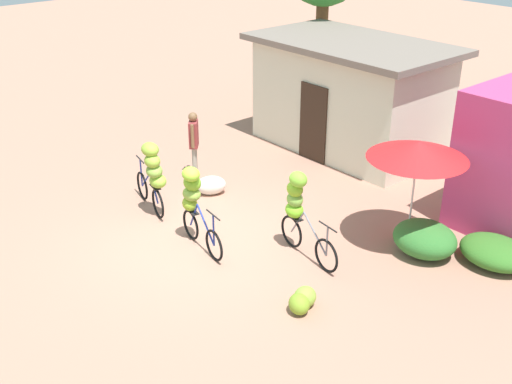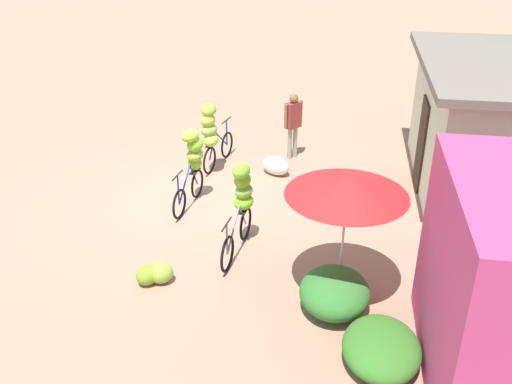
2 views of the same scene
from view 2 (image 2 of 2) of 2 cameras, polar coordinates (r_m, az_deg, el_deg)
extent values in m
plane|color=#A5745F|center=(12.53, -5.63, -0.87)|extent=(60.00, 60.00, 0.00)
cube|color=beige|center=(13.37, 21.89, 5.55)|extent=(4.78, 2.61, 2.74)
cube|color=#72665B|center=(12.95, 23.02, 11.48)|extent=(5.28, 3.11, 0.16)
cube|color=#332319|center=(13.25, 16.04, 4.58)|extent=(0.90, 0.06, 2.00)
ellipsoid|color=#30722E|center=(9.31, 7.79, -9.82)|extent=(1.26, 1.12, 0.66)
ellipsoid|color=#346F25|center=(8.55, 12.31, -14.90)|extent=(1.35, 1.11, 0.52)
cylinder|color=beige|center=(9.25, 8.60, -4.61)|extent=(0.04, 0.04, 2.12)
cone|color=red|center=(8.78, 9.03, 0.70)|extent=(1.91, 1.91, 0.35)
torus|color=black|center=(14.45, -2.89, 4.69)|extent=(0.65, 0.19, 0.66)
torus|color=black|center=(13.61, -4.62, 3.14)|extent=(0.65, 0.19, 0.66)
cylinder|color=navy|center=(13.64, -4.35, 4.55)|extent=(0.38, 0.12, 0.61)
cylinder|color=navy|center=(14.06, -3.47, 5.31)|extent=(0.68, 0.19, 0.61)
cylinder|color=black|center=(14.21, -2.95, 7.11)|extent=(0.49, 0.14, 0.03)
cylinder|color=navy|center=(14.33, -2.92, 5.89)|extent=(0.04, 0.04, 0.65)
cube|color=black|center=(13.55, -4.49, 4.68)|extent=(0.38, 0.22, 0.02)
ellipsoid|color=#8EBE3A|center=(13.41, -4.48, 5.15)|extent=(0.48, 0.41, 0.29)
ellipsoid|color=#7BA43D|center=(13.38, -4.66, 6.14)|extent=(0.53, 0.49, 0.28)
ellipsoid|color=#86AB36|center=(13.31, -4.77, 7.08)|extent=(0.47, 0.41, 0.29)
ellipsoid|color=#85AF33|center=(13.29, -4.71, 8.12)|extent=(0.45, 0.37, 0.29)
torus|color=black|center=(11.79, -7.60, -1.20)|extent=(0.63, 0.14, 0.63)
torus|color=black|center=(12.57, -5.84, 0.83)|extent=(0.63, 0.14, 0.63)
cylinder|color=navy|center=(12.30, -6.20, 1.73)|extent=(0.37, 0.09, 0.62)
cylinder|color=navy|center=(11.90, -7.08, 0.76)|extent=(0.65, 0.13, 0.62)
cylinder|color=black|center=(11.49, -7.80, 1.66)|extent=(0.50, 0.10, 0.03)
cylinder|color=navy|center=(11.64, -7.70, 0.21)|extent=(0.04, 0.04, 0.65)
cube|color=black|center=(12.34, -6.08, 2.06)|extent=(0.38, 0.19, 0.02)
ellipsoid|color=#8DB52B|center=(12.32, -6.08, 2.82)|extent=(0.41, 0.36, 0.29)
ellipsoid|color=#85A93D|center=(12.19, -6.06, 3.67)|extent=(0.46, 0.38, 0.27)
ellipsoid|color=#73AC26|center=(12.08, -6.05, 4.68)|extent=(0.45, 0.38, 0.32)
ellipsoid|color=#8CC52E|center=(11.94, -6.55, 5.57)|extent=(0.50, 0.45, 0.27)
torus|color=black|center=(10.12, -2.86, -6.15)|extent=(0.66, 0.14, 0.66)
torus|color=black|center=(10.99, -1.04, -3.14)|extent=(0.66, 0.14, 0.66)
cylinder|color=slate|center=(10.68, -1.35, -2.29)|extent=(0.41, 0.09, 0.61)
cylinder|color=slate|center=(10.24, -2.26, -3.74)|extent=(0.73, 0.13, 0.61)
cylinder|color=black|center=(9.79, -2.94, -3.20)|extent=(0.50, 0.10, 0.03)
cylinder|color=slate|center=(9.95, -2.90, -4.70)|extent=(0.04, 0.04, 0.61)
cube|color=black|center=(10.72, -1.22, -1.78)|extent=(0.38, 0.19, 0.02)
ellipsoid|color=#74C424|center=(10.67, -1.23, -0.99)|extent=(0.53, 0.49, 0.29)
ellipsoid|color=#78A93F|center=(10.56, -1.21, 0.09)|extent=(0.47, 0.43, 0.28)
ellipsoid|color=#82BA27|center=(10.45, -1.36, 1.18)|extent=(0.44, 0.39, 0.29)
ellipsoid|color=#7AC033|center=(10.27, -1.49, 2.13)|extent=(0.45, 0.39, 0.29)
ellipsoid|color=olive|center=(10.04, -10.69, -8.06)|extent=(0.54, 0.51, 0.35)
ellipsoid|color=#8AAF3B|center=(10.03, -9.43, -7.93)|extent=(0.49, 0.53, 0.36)
ellipsoid|color=silver|center=(13.58, 1.98, 2.64)|extent=(0.73, 0.83, 0.44)
cylinder|color=gray|center=(14.35, 3.37, 4.83)|extent=(0.11, 0.11, 0.80)
cylinder|color=gray|center=(14.47, 3.89, 5.00)|extent=(0.11, 0.11, 0.80)
cube|color=maroon|center=(14.15, 3.71, 7.60)|extent=(0.43, 0.41, 0.63)
cylinder|color=brown|center=(13.98, 2.97, 7.50)|extent=(0.08, 0.08, 0.57)
cylinder|color=brown|center=(14.30, 4.45, 7.93)|extent=(0.08, 0.08, 0.57)
sphere|color=brown|center=(14.01, 3.77, 9.23)|extent=(0.22, 0.22, 0.22)
camera|label=1|loc=(9.39, -75.44, 10.95)|focal=44.61mm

